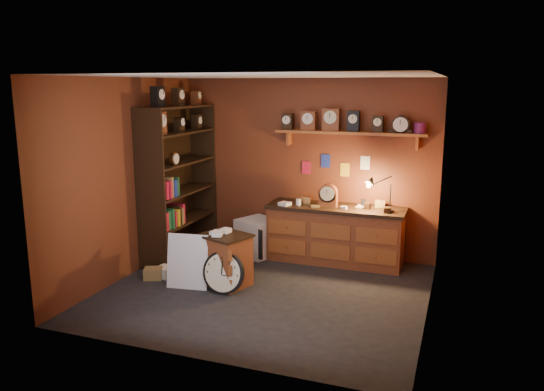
% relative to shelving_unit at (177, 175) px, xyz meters
% --- Properties ---
extents(floor, '(4.00, 4.00, 0.00)m').
position_rel_shelving_unit_xyz_m(floor, '(1.79, -0.98, -1.25)').
color(floor, black).
rests_on(floor, ground).
extents(room_shell, '(4.02, 3.62, 2.71)m').
position_rel_shelving_unit_xyz_m(room_shell, '(1.84, -0.87, 0.47)').
color(room_shell, brown).
rests_on(room_shell, ground).
extents(shelving_unit, '(0.47, 1.60, 2.58)m').
position_rel_shelving_unit_xyz_m(shelving_unit, '(0.00, 0.00, 0.00)').
color(shelving_unit, black).
rests_on(shelving_unit, ground).
extents(workbench, '(2.02, 0.66, 1.36)m').
position_rel_shelving_unit_xyz_m(workbench, '(2.36, 0.49, -0.78)').
color(workbench, brown).
rests_on(workbench, ground).
extents(low_cabinet, '(0.75, 0.69, 0.78)m').
position_rel_shelving_unit_xyz_m(low_cabinet, '(1.22, -0.92, -0.87)').
color(low_cabinet, brown).
rests_on(low_cabinet, ground).
extents(big_round_clock, '(0.55, 0.18, 0.55)m').
position_rel_shelving_unit_xyz_m(big_round_clock, '(1.31, -1.18, -0.98)').
color(big_round_clock, black).
rests_on(big_round_clock, ground).
extents(white_panel, '(0.56, 0.22, 0.72)m').
position_rel_shelving_unit_xyz_m(white_panel, '(0.80, -1.17, -1.25)').
color(white_panel, silver).
rests_on(white_panel, ground).
extents(mini_fridge, '(0.72, 0.74, 0.57)m').
position_rel_shelving_unit_xyz_m(mini_fridge, '(1.15, 0.41, -0.97)').
color(mini_fridge, silver).
rests_on(mini_fridge, ground).
extents(floor_box_a, '(0.30, 0.28, 0.15)m').
position_rel_shelving_unit_xyz_m(floor_box_a, '(0.19, -1.05, -1.18)').
color(floor_box_a, olive).
rests_on(floor_box_a, ground).
extents(floor_box_b, '(0.27, 0.31, 0.14)m').
position_rel_shelving_unit_xyz_m(floor_box_b, '(0.30, -0.91, -1.18)').
color(floor_box_b, white).
rests_on(floor_box_b, ground).
extents(floor_box_c, '(0.30, 0.27, 0.18)m').
position_rel_shelving_unit_xyz_m(floor_box_c, '(1.17, -0.17, -1.16)').
color(floor_box_c, olive).
rests_on(floor_box_c, ground).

